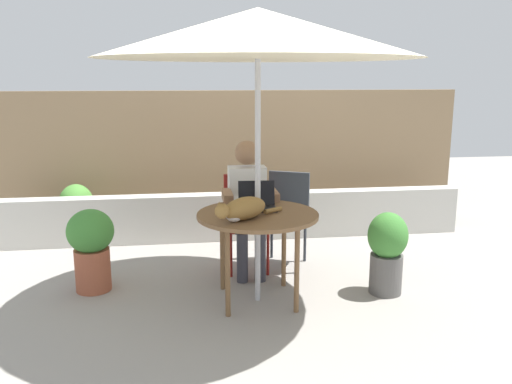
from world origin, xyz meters
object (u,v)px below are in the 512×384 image
object	(u,v)px
potted_plant_corner	(77,208)
patio_umbrella	(258,34)
chair_empty	(286,211)
laptop	(257,201)
person_seated	(248,200)
potted_plant_by_chair	(91,245)
chair_occupied	(246,214)
cat	(242,209)
patio_table	(258,221)
potted_plant_near_fence	(387,250)

from	to	relation	value
potted_plant_corner	patio_umbrella	bearing A→B (deg)	-47.78
chair_empty	patio_umbrella	bearing A→B (deg)	-115.13
patio_umbrella	laptop	world-z (taller)	patio_umbrella
person_seated	laptop	distance (m)	0.48
person_seated	potted_plant_by_chair	distance (m)	1.41
potted_plant_by_chair	potted_plant_corner	bearing A→B (deg)	104.68
patio_umbrella	potted_plant_by_chair	size ratio (longest dim) A/B	3.42
chair_occupied	patio_umbrella	bearing A→B (deg)	-90.00
cat	potted_plant_corner	distance (m)	2.72
chair_occupied	person_seated	world-z (taller)	person_seated
patio_table	patio_umbrella	bearing A→B (deg)	0.00
chair_empty	potted_plant_by_chair	bearing A→B (deg)	-165.54
patio_umbrella	chair_occupied	world-z (taller)	patio_umbrella
chair_occupied	potted_plant_near_fence	bearing A→B (deg)	-36.12
chair_occupied	potted_plant_corner	bearing A→B (deg)	146.78
chair_empty	potted_plant_corner	distance (m)	2.44
potted_plant_near_fence	chair_empty	bearing A→B (deg)	128.76
chair_occupied	laptop	distance (m)	0.68
patio_table	potted_plant_near_fence	size ratio (longest dim) A/B	1.38
person_seated	potted_plant_by_chair	xyz separation A→B (m)	(-1.36, -0.23, -0.29)
person_seated	laptop	size ratio (longest dim) A/B	3.94
person_seated	cat	distance (m)	0.83
potted_plant_near_fence	cat	bearing A→B (deg)	-171.89
laptop	potted_plant_by_chair	world-z (taller)	laptop
patio_umbrella	chair_occupied	bearing A→B (deg)	90.00
chair_occupied	laptop	world-z (taller)	laptop
chair_occupied	potted_plant_by_chair	xyz separation A→B (m)	(-1.36, -0.39, -0.12)
patio_umbrella	cat	xyz separation A→B (m)	(-0.14, -0.18, -1.28)
chair_empty	cat	world-z (taller)	cat
chair_occupied	potted_plant_by_chair	distance (m)	1.42
chair_empty	cat	xyz separation A→B (m)	(-0.54, -1.03, 0.30)
chair_occupied	potted_plant_corner	size ratio (longest dim) A/B	1.44
laptop	potted_plant_corner	xyz separation A→B (m)	(-1.79, 1.78, -0.45)
patio_table	laptop	distance (m)	0.21
patio_umbrella	cat	size ratio (longest dim) A/B	4.33
laptop	patio_table	bearing A→B (deg)	-95.97
laptop	chair_occupied	bearing A→B (deg)	91.61
patio_umbrella	chair_empty	size ratio (longest dim) A/B	2.74
potted_plant_by_chair	potted_plant_corner	distance (m)	1.60
potted_plant_corner	person_seated	bearing A→B (deg)	-36.65
chair_empty	potted_plant_near_fence	bearing A→B (deg)	-51.24
laptop	cat	world-z (taller)	laptop
laptop	potted_plant_by_chair	bearing A→B (deg)	170.48
person_seated	potted_plant_by_chair	world-z (taller)	person_seated
chair_occupied	chair_empty	xyz separation A→B (m)	(0.40, 0.06, 0.00)
potted_plant_by_chair	patio_table	bearing A→B (deg)	-16.33
potted_plant_by_chair	laptop	bearing A→B (deg)	-9.52
chair_empty	laptop	size ratio (longest dim) A/B	2.85
person_seated	cat	bearing A→B (deg)	-99.90
patio_table	chair_empty	distance (m)	0.95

